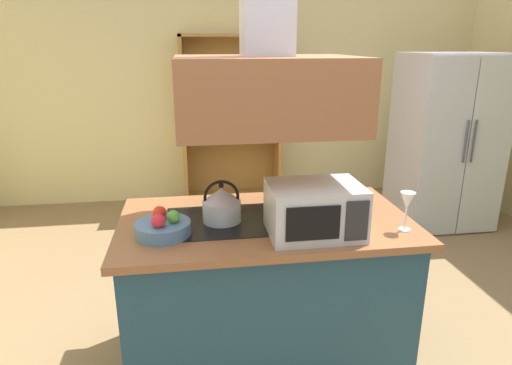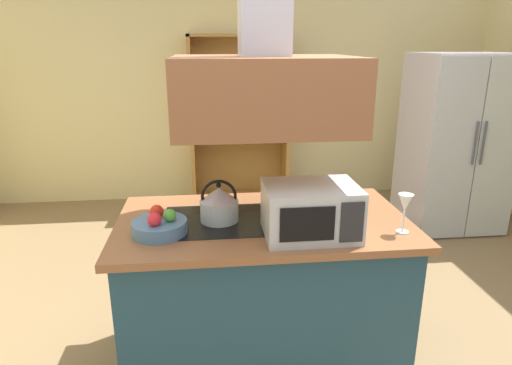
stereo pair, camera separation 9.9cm
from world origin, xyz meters
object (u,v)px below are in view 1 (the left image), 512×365
at_px(refrigerator, 445,142).
at_px(microwave, 315,210).
at_px(wine_glass_on_counter, 407,202).
at_px(fruit_bowl, 163,227).
at_px(kettle, 222,204).
at_px(dish_cabinet, 231,131).
at_px(cutting_board, 322,202).

xyz_separation_m(refrigerator, microwave, (-1.95, -2.06, 0.16)).
bearing_deg(wine_glass_on_counter, fruit_bowl, 174.40).
height_order(kettle, fruit_bowl, kettle).
distance_m(dish_cabinet, kettle, 2.86).
bearing_deg(refrigerator, wine_glass_on_counter, -125.31).
height_order(refrigerator, wine_glass_on_counter, refrigerator).
bearing_deg(kettle, fruit_bowl, -155.87).
bearing_deg(kettle, refrigerator, 37.28).
xyz_separation_m(kettle, fruit_bowl, (-0.31, -0.14, -0.05)).
xyz_separation_m(microwave, wine_glass_on_counter, (0.48, -0.03, 0.02)).
bearing_deg(fruit_bowl, refrigerator, 35.98).
xyz_separation_m(dish_cabinet, microwave, (0.13, -3.07, 0.18)).
distance_m(dish_cabinet, cutting_board, 2.67).
bearing_deg(microwave, cutting_board, 68.09).
distance_m(kettle, microwave, 0.50).
height_order(microwave, fruit_bowl, microwave).
xyz_separation_m(wine_glass_on_counter, fruit_bowl, (-1.23, 0.12, -0.11)).
xyz_separation_m(dish_cabinet, cutting_board, (0.30, -2.66, 0.06)).
bearing_deg(dish_cabinet, microwave, -87.57).
height_order(wine_glass_on_counter, fruit_bowl, wine_glass_on_counter).
bearing_deg(wine_glass_on_counter, cutting_board, 125.04).
relative_size(cutting_board, microwave, 0.74).
bearing_deg(wine_glass_on_counter, refrigerator, 54.69).
distance_m(refrigerator, cutting_board, 2.43).
relative_size(wine_glass_on_counter, fruit_bowl, 0.74).
height_order(kettle, cutting_board, kettle).
height_order(refrigerator, dish_cabinet, dish_cabinet).
relative_size(refrigerator, microwave, 3.77).
distance_m(kettle, fruit_bowl, 0.34).
distance_m(cutting_board, fruit_bowl, 0.98).
bearing_deg(wine_glass_on_counter, microwave, 176.78).
bearing_deg(cutting_board, microwave, -111.91).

